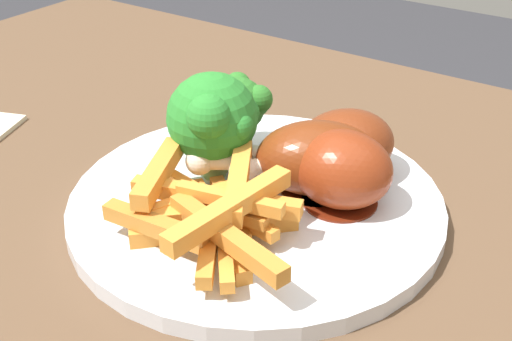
{
  "coord_description": "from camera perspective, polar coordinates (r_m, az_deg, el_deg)",
  "views": [
    {
      "loc": [
        -0.22,
        0.28,
        0.99
      ],
      "look_at": [
        -0.02,
        -0.03,
        0.77
      ],
      "focal_mm": 45.74,
      "sensor_mm": 36.0,
      "label": 1
    }
  ],
  "objects": [
    {
      "name": "dinner_plate",
      "position": [
        0.44,
        -0.0,
        -2.88
      ],
      "size": [
        0.25,
        0.25,
        0.01
      ],
      "primitive_type": "cylinder",
      "color": "silver",
      "rests_on": "dining_table"
    },
    {
      "name": "chicken_drumstick_far",
      "position": [
        0.43,
        6.97,
        0.17
      ],
      "size": [
        0.12,
        0.07,
        0.05
      ],
      "color": "#5F1C0C",
      "rests_on": "dinner_plate"
    },
    {
      "name": "broccoli_floret_middle",
      "position": [
        0.46,
        -3.22,
        3.89
      ],
      "size": [
        0.05,
        0.05,
        0.06
      ],
      "color": "#7AA453",
      "rests_on": "dinner_plate"
    },
    {
      "name": "broccoli_floret_front",
      "position": [
        0.48,
        -1.6,
        5.86
      ],
      "size": [
        0.05,
        0.04,
        0.06
      ],
      "color": "#7EB154",
      "rests_on": "dinner_plate"
    },
    {
      "name": "carrot_fries_pile",
      "position": [
        0.39,
        -3.85,
        -3.54
      ],
      "size": [
        0.14,
        0.12,
        0.04
      ],
      "color": "orange",
      "rests_on": "dinner_plate"
    },
    {
      "name": "broccoli_floret_back",
      "position": [
        0.44,
        -3.75,
        4.7
      ],
      "size": [
        0.07,
        0.07,
        0.08
      ],
      "color": "#87AD60",
      "rests_on": "dinner_plate"
    },
    {
      "name": "chicken_drumstick_near",
      "position": [
        0.44,
        4.98,
        1.06
      ],
      "size": [
        0.13,
        0.1,
        0.05
      ],
      "color": "#501C0A",
      "rests_on": "dinner_plate"
    },
    {
      "name": "chicken_drumstick_extra",
      "position": [
        0.46,
        7.38,
        2.13
      ],
      "size": [
        0.09,
        0.12,
        0.05
      ],
      "color": "#531C0C",
      "rests_on": "dinner_plate"
    }
  ]
}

